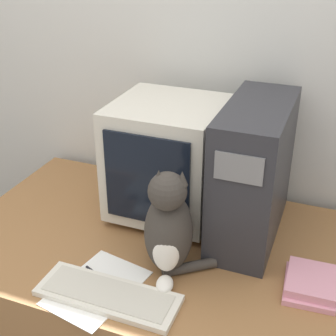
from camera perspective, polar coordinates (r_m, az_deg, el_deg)
wall_back at (r=1.85m, az=3.87°, el=13.99°), size 7.00×0.05×2.50m
desk at (r=1.88m, az=-1.83°, el=-17.32°), size 1.36×0.86×0.71m
crt_monitor at (r=1.69m, az=-0.11°, el=1.12°), size 0.37×0.38×0.43m
computer_tower at (r=1.59m, az=10.32°, el=-0.51°), size 0.20×0.48×0.48m
keyboard at (r=1.43m, az=-7.34°, el=-15.10°), size 0.43×0.15×0.02m
cat at (r=1.43m, az=0.08°, el=-7.37°), size 0.25×0.26×0.36m
book_stack at (r=1.50m, az=16.96°, el=-13.31°), size 0.16×0.20×0.04m
pen at (r=1.50m, az=-8.22°, el=-13.07°), size 0.14×0.07×0.01m
paper_sheet at (r=1.47m, az=-8.63°, el=-14.22°), size 0.26×0.33×0.00m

